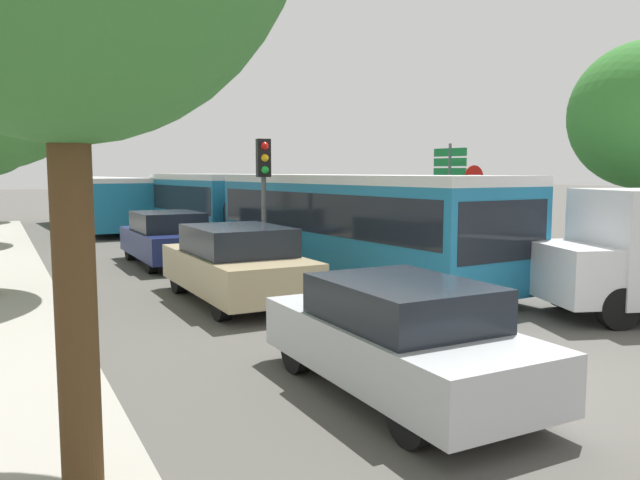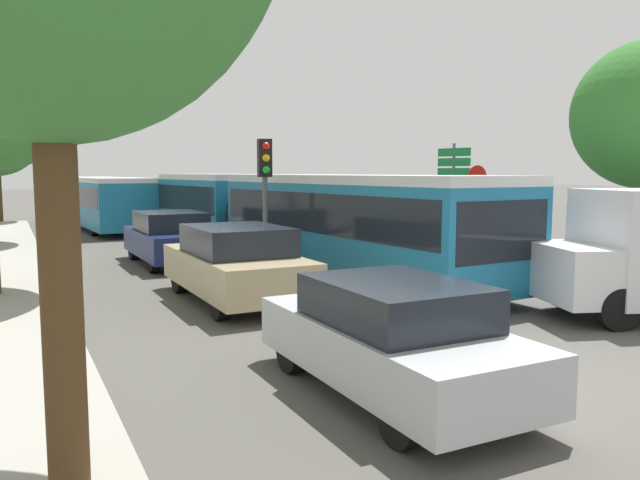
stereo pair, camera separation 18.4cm
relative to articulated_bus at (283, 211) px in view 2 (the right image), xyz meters
The scene contains 9 objects.
ground_plane 10.99m from the articulated_bus, 98.70° to the right, with size 200.00×200.00×0.00m, color #4F4C47.
articulated_bus is the anchor object (origin of this frame).
city_bus_rear 13.91m from the articulated_bus, 103.55° to the left, with size 3.11×11.18×2.38m.
queued_car_silver 11.41m from the articulated_bus, 107.04° to the right, with size 1.68×3.95×1.37m.
queued_car_tan 5.97m from the articulated_bus, 122.69° to the right, with size 1.89×4.44×1.54m.
queued_car_navy 3.34m from the articulated_bus, 165.96° to the left, with size 1.85×4.33×1.50m.
traffic_light 3.59m from the articulated_bus, 120.53° to the right, with size 0.35×0.38×3.40m.
no_entry_sign 5.76m from the articulated_bus, 24.90° to the right, with size 0.70×0.08×2.82m.
direction_sign_post 6.67m from the articulated_bus, ahead, with size 0.33×1.38×3.60m.
Camera 2 is at (-5.65, -6.11, 2.61)m, focal length 35.00 mm.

